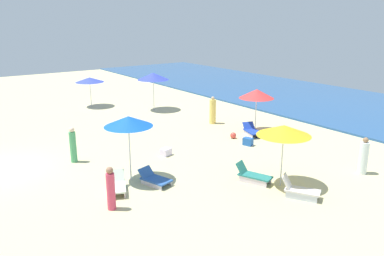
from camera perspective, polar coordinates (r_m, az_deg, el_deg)
The scene contains 19 objects.
ground_plane at distance 18.57m, azimuth -26.43°, elevation -5.64°, with size 60.00×60.00×0.00m, color beige.
ocean at distance 31.68m, azimuth 20.12°, elevation 3.59°, with size 60.00×13.01×0.12m, color #28558D.
umbrella_0 at distance 15.09m, azimuth -9.44°, elevation 0.98°, with size 1.92×1.92×2.67m.
lounge_chair_0_0 at distance 14.89m, azimuth -11.14°, elevation -8.35°, with size 1.48×1.12×0.67m.
lounge_chair_0_1 at distance 15.34m, azimuth -5.64°, elevation -7.51°, with size 1.44×1.01×0.58m.
umbrella_1 at distance 27.27m, azimuth -5.80°, elevation 7.65°, with size 2.20×2.20×2.65m.
umbrella_2 at distance 22.06m, azimuth 9.59°, elevation 5.05°, with size 1.99×1.99×2.48m.
lounge_chair_2_0 at distance 21.66m, azimuth 8.92°, elevation -0.43°, with size 1.49×1.04×0.65m.
umbrella_3 at distance 29.26m, azimuth -14.98°, elevation 6.94°, with size 2.07×2.07×2.18m.
umbrella_4 at distance 14.86m, azimuth 13.50°, elevation -0.34°, with size 2.06×2.06×2.45m.
lounge_chair_4_0 at distance 14.68m, azimuth 15.68°, elevation -8.87°, with size 1.45×1.16×0.79m.
lounge_chair_4_1 at distance 15.62m, azimuth 9.03°, elevation -6.98°, with size 1.53×1.03×0.74m.
beachgoer_0 at distance 13.43m, azimuth -11.98°, elevation -8.87°, with size 0.41×0.41×1.55m.
beachgoer_1 at distance 23.82m, azimuth 3.09°, elevation 2.52°, with size 0.52×0.52×1.70m.
beachgoer_2 at distance 17.61m, azimuth 24.14°, elevation -3.95°, with size 0.52×0.52×1.59m.
beachgoer_3 at distance 18.14m, azimuth -17.28°, elevation -2.47°, with size 0.34×0.34×1.65m.
cooler_box_0 at distance 18.40m, azimuth -3.92°, elevation -3.56°, with size 0.49×0.39×0.34m, color white.
cooler_box_1 at distance 19.99m, azimuth 8.32°, elevation -2.01°, with size 0.48×0.32×0.40m, color #215AB2.
beach_ball_2 at distance 21.06m, azimuth 6.14°, elevation -1.10°, with size 0.33×0.33×0.33m, color #DE463A.
Camera 1 is at (17.32, -2.28, 6.30)m, focal length 35.87 mm.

